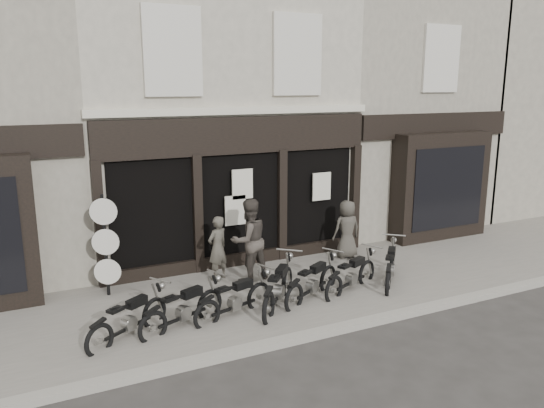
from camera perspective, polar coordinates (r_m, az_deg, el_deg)
name	(u,v)px	position (r m, az deg, el deg)	size (l,w,h in m)	color
ground_plane	(295,310)	(11.44, 2.48, -11.35)	(90.00, 90.00, 0.00)	#2D2B28
pavement	(276,293)	(12.15, 0.44, -9.55)	(30.00, 4.20, 0.12)	#69645C
kerb	(326,332)	(10.43, 5.84, -13.49)	(30.00, 0.25, 0.13)	gray
central_building	(200,105)	(15.94, -7.75, 10.49)	(7.30, 6.22, 8.34)	#B9B09E
neighbour_right	(377,103)	(18.88, 11.25, 10.56)	(5.60, 6.73, 8.34)	gray
filler_right	(537,99)	(24.72, 26.63, 10.07)	(11.00, 6.00, 8.20)	gray
motorcycle_0	(129,322)	(10.36, -15.11, -12.19)	(1.76, 1.27, 0.95)	black
motorcycle_1	(184,312)	(10.54, -9.49, -11.39)	(1.91, 1.04, 0.97)	black
motorcycle_2	(235,302)	(10.88, -4.01, -10.51)	(1.92, 0.87, 0.95)	black
motorcycle_3	(279,291)	(11.31, 0.71, -9.33)	(1.65, 1.80, 1.05)	black
motorcycle_4	(312,285)	(11.73, 4.37, -8.69)	(1.88, 1.21, 0.98)	black
motorcycle_5	(352,278)	(12.25, 8.55, -7.89)	(1.89, 1.06, 0.96)	black
motorcycle_6	(390,269)	(12.93, 12.61, -6.85)	(1.60, 1.73, 1.01)	black
man_left	(218,248)	(12.61, -5.88, -4.74)	(0.57, 0.37, 1.55)	#48443B
man_centre	(249,240)	(12.47, -2.49, -3.89)	(0.95, 0.74, 1.96)	#3E3832
man_right	(347,229)	(14.26, 8.04, -2.70)	(0.77, 0.50, 1.57)	#3F3B34
advert_sign_post	(106,250)	(12.07, -17.44, -4.74)	(0.57, 0.37, 2.39)	black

